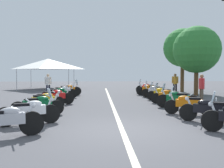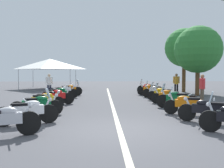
{
  "view_description": "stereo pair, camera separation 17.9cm",
  "coord_description": "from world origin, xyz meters",
  "px_view_note": "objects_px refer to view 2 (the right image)",
  "views": [
    {
      "loc": [
        -7.41,
        0.69,
        1.78
      ],
      "look_at": [
        6.06,
        0.0,
        1.13
      ],
      "focal_mm": 39.44,
      "sensor_mm": 36.0,
      "label": 1
    },
    {
      "loc": [
        -7.41,
        0.51,
        1.78
      ],
      "look_at": [
        6.06,
        0.0,
        1.13
      ],
      "focal_mm": 39.44,
      "sensor_mm": 36.0,
      "label": 2
    }
  ],
  "objects_px": {
    "motorcycle_left_row_6": "(63,92)",
    "motorcycle_right_row_4": "(169,96)",
    "motorcycle_right_row_3": "(177,99)",
    "motorcycle_left_row_2": "(37,105)",
    "motorcycle_left_row_0": "(1,121)",
    "motorcycle_right_row_7": "(150,90)",
    "motorcycle_left_row_3": "(44,100)",
    "motorcycle_right_row_6": "(157,91)",
    "bystander_1": "(49,83)",
    "bystander_2": "(176,82)",
    "motorcycle_right_row_1": "(209,110)",
    "motorcycle_left_row_5": "(58,94)",
    "roadside_tree_1": "(184,48)",
    "motorcycle_right_row_2": "(187,104)",
    "motorcycle_right_row_5": "(163,94)",
    "motorcycle_right_row_8": "(149,88)",
    "event_tent": "(50,64)",
    "motorcycle_left_row_1": "(28,111)",
    "motorcycle_left_row_7": "(69,90)",
    "motorcycle_left_row_4": "(55,97)",
    "roadside_tree_0": "(198,50)",
    "bystander_3": "(202,86)"
  },
  "relations": [
    {
      "from": "motorcycle_left_row_0",
      "to": "motorcycle_left_row_1",
      "type": "bearing_deg",
      "value": 59.22
    },
    {
      "from": "motorcycle_right_row_2",
      "to": "roadside_tree_1",
      "type": "height_order",
      "value": "roadside_tree_1"
    },
    {
      "from": "motorcycle_left_row_2",
      "to": "motorcycle_right_row_1",
      "type": "bearing_deg",
      "value": -31.78
    },
    {
      "from": "motorcycle_right_row_2",
      "to": "event_tent",
      "type": "bearing_deg",
      "value": -43.15
    },
    {
      "from": "motorcycle_right_row_3",
      "to": "motorcycle_left_row_2",
      "type": "bearing_deg",
      "value": 40.99
    },
    {
      "from": "roadside_tree_0",
      "to": "roadside_tree_1",
      "type": "xyz_separation_m",
      "value": [
        3.23,
        -0.03,
        0.46
      ]
    },
    {
      "from": "bystander_2",
      "to": "motorcycle_right_row_8",
      "type": "bearing_deg",
      "value": 73.53
    },
    {
      "from": "motorcycle_right_row_1",
      "to": "motorcycle_right_row_6",
      "type": "xyz_separation_m",
      "value": [
        8.44,
        -0.05,
        0.01
      ]
    },
    {
      "from": "motorcycle_left_row_5",
      "to": "roadside_tree_1",
      "type": "distance_m",
      "value": 12.34
    },
    {
      "from": "motorcycle_right_row_1",
      "to": "motorcycle_right_row_7",
      "type": "xyz_separation_m",
      "value": [
        10.08,
        0.1,
        0.0
      ]
    },
    {
      "from": "bystander_3",
      "to": "event_tent",
      "type": "xyz_separation_m",
      "value": [
        12.82,
        11.34,
        1.68
      ]
    },
    {
      "from": "motorcycle_right_row_5",
      "to": "motorcycle_left_row_6",
      "type": "bearing_deg",
      "value": 8.54
    },
    {
      "from": "bystander_1",
      "to": "bystander_2",
      "type": "distance_m",
      "value": 9.93
    },
    {
      "from": "motorcycle_right_row_1",
      "to": "event_tent",
      "type": "xyz_separation_m",
      "value": [
        18.21,
        9.37,
        2.19
      ]
    },
    {
      "from": "motorcycle_left_row_3",
      "to": "motorcycle_right_row_6",
      "type": "distance_m",
      "value": 8.36
    },
    {
      "from": "motorcycle_right_row_1",
      "to": "motorcycle_right_row_4",
      "type": "xyz_separation_m",
      "value": [
        5.02,
        0.03,
        0.0
      ]
    },
    {
      "from": "motorcycle_left_row_7",
      "to": "roadside_tree_0",
      "type": "relative_size",
      "value": 0.39
    },
    {
      "from": "motorcycle_right_row_8",
      "to": "motorcycle_right_row_3",
      "type": "bearing_deg",
      "value": 108.29
    },
    {
      "from": "motorcycle_left_row_6",
      "to": "motorcycle_right_row_6",
      "type": "distance_m",
      "value": 6.45
    },
    {
      "from": "motorcycle_right_row_2",
      "to": "motorcycle_right_row_7",
      "type": "relative_size",
      "value": 1.01
    },
    {
      "from": "motorcycle_left_row_6",
      "to": "bystander_3",
      "type": "distance_m",
      "value": 8.86
    },
    {
      "from": "motorcycle_left_row_5",
      "to": "event_tent",
      "type": "xyz_separation_m",
      "value": [
        11.45,
        2.95,
        2.2
      ]
    },
    {
      "from": "motorcycle_left_row_3",
      "to": "motorcycle_right_row_8",
      "type": "height_order",
      "value": "motorcycle_right_row_8"
    },
    {
      "from": "bystander_2",
      "to": "roadside_tree_0",
      "type": "bearing_deg",
      "value": -127.93
    },
    {
      "from": "motorcycle_left_row_6",
      "to": "motorcycle_right_row_4",
      "type": "bearing_deg",
      "value": -44.33
    },
    {
      "from": "motorcycle_right_row_5",
      "to": "bystander_2",
      "type": "height_order",
      "value": "bystander_2"
    },
    {
      "from": "motorcycle_right_row_1",
      "to": "motorcycle_right_row_4",
      "type": "relative_size",
      "value": 1.01
    },
    {
      "from": "motorcycle_left_row_1",
      "to": "motorcycle_left_row_0",
      "type": "bearing_deg",
      "value": -119.33
    },
    {
      "from": "motorcycle_right_row_8",
      "to": "roadside_tree_1",
      "type": "height_order",
      "value": "roadside_tree_1"
    },
    {
      "from": "motorcycle_right_row_4",
      "to": "motorcycle_left_row_5",
      "type": "bearing_deg",
      "value": 12.71
    },
    {
      "from": "motorcycle_right_row_6",
      "to": "motorcycle_right_row_2",
      "type": "bearing_deg",
      "value": 107.02
    },
    {
      "from": "motorcycle_left_row_0",
      "to": "motorcycle_right_row_7",
      "type": "bearing_deg",
      "value": 38.33
    },
    {
      "from": "motorcycle_left_row_1",
      "to": "motorcycle_right_row_8",
      "type": "height_order",
      "value": "motorcycle_right_row_8"
    },
    {
      "from": "motorcycle_right_row_4",
      "to": "motorcycle_right_row_8",
      "type": "distance_m",
      "value": 6.54
    },
    {
      "from": "motorcycle_right_row_3",
      "to": "motorcycle_right_row_5",
      "type": "relative_size",
      "value": 1.02
    },
    {
      "from": "motorcycle_left_row_2",
      "to": "motorcycle_left_row_4",
      "type": "height_order",
      "value": "motorcycle_left_row_4"
    },
    {
      "from": "bystander_1",
      "to": "event_tent",
      "type": "distance_m",
      "value": 8.32
    },
    {
      "from": "motorcycle_left_row_3",
      "to": "motorcycle_right_row_5",
      "type": "xyz_separation_m",
      "value": [
        3.38,
        -6.49,
        0.01
      ]
    },
    {
      "from": "motorcycle_left_row_2",
      "to": "motorcycle_right_row_6",
      "type": "xyz_separation_m",
      "value": [
        6.78,
        -6.43,
        0.01
      ]
    },
    {
      "from": "motorcycle_right_row_6",
      "to": "event_tent",
      "type": "relative_size",
      "value": 0.37
    },
    {
      "from": "motorcycle_left_row_6",
      "to": "motorcycle_right_row_7",
      "type": "height_order",
      "value": "motorcycle_right_row_7"
    },
    {
      "from": "motorcycle_right_row_3",
      "to": "bystander_2",
      "type": "height_order",
      "value": "bystander_2"
    },
    {
      "from": "motorcycle_right_row_3",
      "to": "motorcycle_right_row_4",
      "type": "relative_size",
      "value": 0.99
    },
    {
      "from": "bystander_2",
      "to": "motorcycle_left_row_0",
      "type": "bearing_deg",
      "value": 145.14
    },
    {
      "from": "bystander_1",
      "to": "motorcycle_right_row_6",
      "type": "bearing_deg",
      "value": -135.56
    },
    {
      "from": "motorcycle_left_row_5",
      "to": "motorcycle_left_row_7",
      "type": "height_order",
      "value": "motorcycle_left_row_7"
    },
    {
      "from": "motorcycle_right_row_3",
      "to": "motorcycle_right_row_4",
      "type": "bearing_deg",
      "value": -66.64
    },
    {
      "from": "motorcycle_right_row_7",
      "to": "motorcycle_left_row_2",
      "type": "bearing_deg",
      "value": 73.26
    },
    {
      "from": "motorcycle_left_row_1",
      "to": "motorcycle_left_row_7",
      "type": "relative_size",
      "value": 0.98
    },
    {
      "from": "event_tent",
      "to": "motorcycle_left_row_0",
      "type": "bearing_deg",
      "value": -171.69
    }
  ]
}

